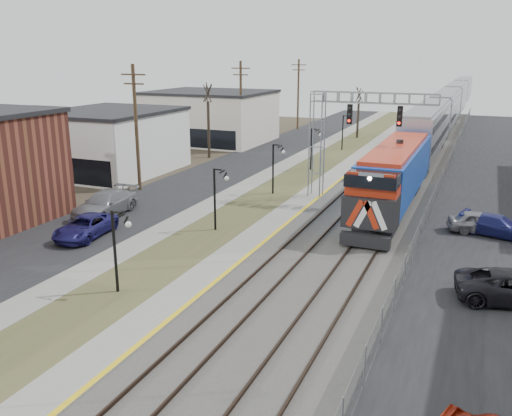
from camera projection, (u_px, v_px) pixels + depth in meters
The scene contains 20 objects.
ground at pixel (65, 415), 16.75m from camera, with size 160.00×160.00×0.00m, color #473D2D.
street_west at pixel (227, 170), 52.04m from camera, with size 7.00×120.00×0.04m, color black.
sidewalk at pixel (270, 173), 50.35m from camera, with size 2.00×120.00×0.08m, color gray.
grass_median at pixel (301, 176), 49.22m from camera, with size 4.00×120.00×0.06m, color #424726.
platform at pixel (333, 178), 48.07m from camera, with size 2.00×120.00×0.24m, color gray.
ballast_bed at pixel (390, 183), 46.20m from camera, with size 8.00×120.00×0.20m, color #595651.
platform_edge at pixel (343, 177), 47.71m from camera, with size 0.24×120.00×0.01m, color gold.
track_near at pixel (367, 179), 46.90m from camera, with size 1.58×120.00×0.15m.
track_far at pixel (408, 183), 45.59m from camera, with size 1.58×120.00×0.15m.
train at pixel (447, 109), 79.11m from camera, with size 3.00×108.65×5.33m.
signal_gantry at pixel (340, 127), 39.53m from camera, with size 9.00×1.07×8.15m.
lampposts at pixel (217, 199), 33.88m from camera, with size 0.14×62.14×4.00m.
utility_poles at pixel (136, 129), 42.94m from camera, with size 0.28×80.28×10.00m.
fence at pixel (442, 180), 44.43m from camera, with size 0.04×120.00×1.60m, color gray.
buildings_west at pixel (67, 150), 45.22m from camera, with size 14.00×67.00×7.00m.
bare_trees at pixel (233, 136), 55.20m from camera, with size 12.30×42.30×5.95m.
car_lot_d at pixel (498, 226), 32.92m from camera, with size 1.78×4.39×1.27m, color navy.
car_lot_e at pixel (481, 223), 33.50m from camera, with size 1.59×3.96×1.35m, color gray.
car_street_a at pixel (85, 227), 32.72m from camera, with size 2.16×4.68×1.30m, color navy.
car_street_b at pixel (105, 204), 37.08m from camera, with size 2.29×5.64×1.64m, color slate.
Camera 1 is at (11.03, -10.90, 10.77)m, focal length 38.00 mm.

